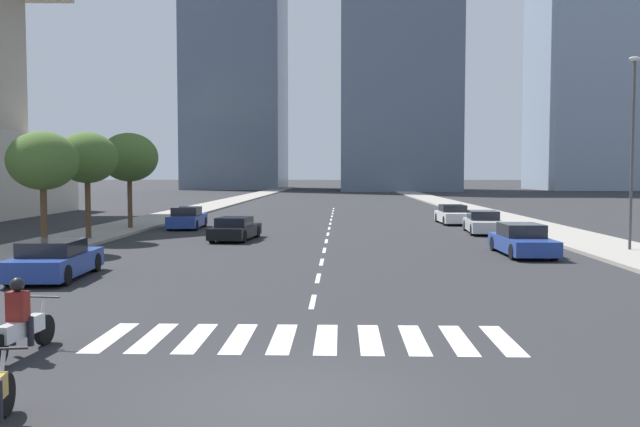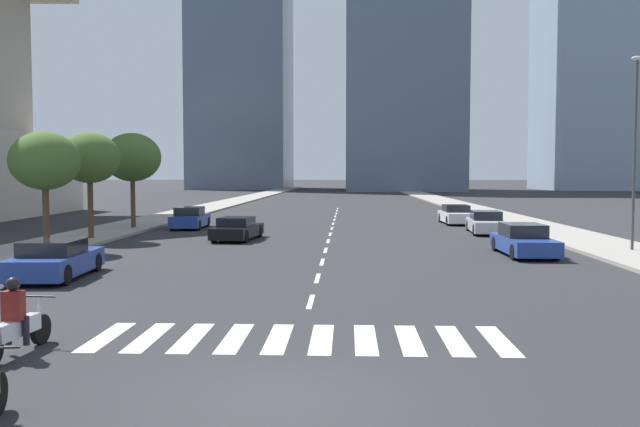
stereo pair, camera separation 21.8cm
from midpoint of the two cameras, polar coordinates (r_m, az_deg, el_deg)
name	(u,v)px [view 1 (the left image)]	position (r m, az deg, el deg)	size (l,w,h in m)	color
ground_plane	(291,401)	(10.32, -3.18, -15.79)	(800.00, 800.00, 0.00)	#28282B
sidewalk_east	(546,230)	(41.63, 18.66, -1.36)	(4.00, 260.00, 0.15)	gray
sidewalk_west	(116,229)	(42.16, -17.25, -1.28)	(4.00, 260.00, 0.15)	gray
crosswalk_near	(304,339)	(13.92, -1.80, -10.69)	(8.55, 2.53, 0.01)	silver
lane_divider_center	(329,228)	(41.62, 0.64, -1.28)	(0.14, 50.00, 0.01)	silver
motorcycle_trailing	(21,325)	(13.75, -24.72, -8.71)	(0.70, 2.23, 1.49)	black
sedan_silver_0	(483,223)	(39.34, 13.70, -0.79)	(2.14, 4.87, 1.29)	#B7BABF
sedan_blue_1	(187,219)	(42.29, -11.47, -0.43)	(1.93, 4.51, 1.36)	navy
sedan_white_2	(453,215)	(46.35, 11.22, -0.13)	(1.96, 4.54, 1.29)	silver
sedan_black_3	(235,229)	(34.53, -7.48, -1.35)	(2.21, 4.59, 1.19)	black
sedan_blue_4	(55,261)	(23.31, -22.08, -3.76)	(2.11, 4.46, 1.27)	navy
sedan_blue_5	(522,241)	(29.10, 16.76, -2.26)	(1.89, 4.66, 1.31)	navy
street_lamp_east	(633,139)	(31.48, 25.08, 5.78)	(0.50, 0.24, 8.24)	#3F3F42
street_tree_nearest	(43,161)	(31.08, -22.91, 4.16)	(2.98, 2.98, 5.09)	#4C3823
street_tree_second	(87,158)	(35.70, -19.54, 4.51)	(3.04, 3.04, 5.38)	#4C3823
street_tree_third	(129,158)	(42.01, -16.21, 4.64)	(3.46, 3.46, 5.75)	#4C3823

